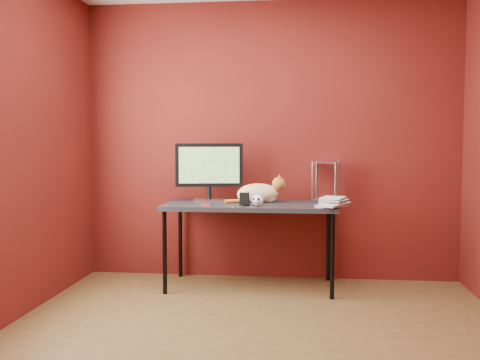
# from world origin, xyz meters

# --- Properties ---
(room) EXTENTS (3.52, 3.52, 2.61)m
(room) POSITION_xyz_m (0.00, 0.00, 1.45)
(room) COLOR brown
(room) RESTS_ON ground
(desk) EXTENTS (1.50, 0.70, 0.75)m
(desk) POSITION_xyz_m (-0.15, 1.37, 0.70)
(desk) COLOR black
(desk) RESTS_ON ground
(monitor) EXTENTS (0.60, 0.24, 0.53)m
(monitor) POSITION_xyz_m (-0.53, 1.46, 1.04)
(monitor) COLOR #A3A3A8
(monitor) RESTS_ON desk
(cat) EXTENTS (0.53, 0.21, 0.25)m
(cat) POSITION_xyz_m (-0.08, 1.44, 0.84)
(cat) COLOR orange
(cat) RESTS_ON desk
(skull_mug) EXTENTS (0.10, 0.10, 0.10)m
(skull_mug) POSITION_xyz_m (-0.07, 1.14, 0.80)
(skull_mug) COLOR white
(skull_mug) RESTS_ON desk
(speaker) EXTENTS (0.10, 0.10, 0.11)m
(speaker) POSITION_xyz_m (-0.18, 1.18, 0.80)
(speaker) COLOR black
(speaker) RESTS_ON desk
(book_stack) EXTENTS (0.29, 0.30, 0.97)m
(book_stack) POSITION_xyz_m (0.48, 1.19, 1.23)
(book_stack) COLOR beige
(book_stack) RESTS_ON desk
(wire_rack) EXTENTS (0.24, 0.22, 0.36)m
(wire_rack) POSITION_xyz_m (0.52, 1.64, 0.93)
(wire_rack) COLOR #A3A3A8
(wire_rack) RESTS_ON desk
(pocket_knife) EXTENTS (0.09, 0.05, 0.02)m
(pocket_knife) POSITION_xyz_m (-0.51, 1.16, 0.76)
(pocket_knife) COLOR #9E180C
(pocket_knife) RESTS_ON desk
(black_gadget) EXTENTS (0.05, 0.03, 0.02)m
(black_gadget) POSITION_xyz_m (-0.09, 1.23, 0.76)
(black_gadget) COLOR black
(black_gadget) RESTS_ON desk
(washer) EXTENTS (0.04, 0.04, 0.00)m
(washer) POSITION_xyz_m (-0.26, 1.08, 0.75)
(washer) COLOR #A3A3A8
(washer) RESTS_ON desk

